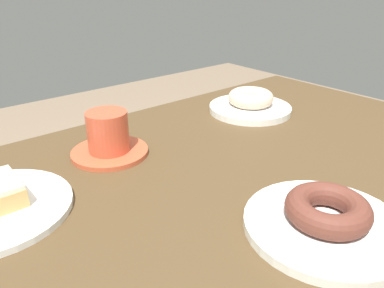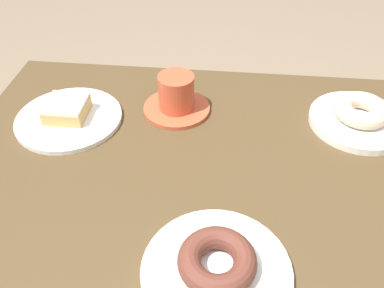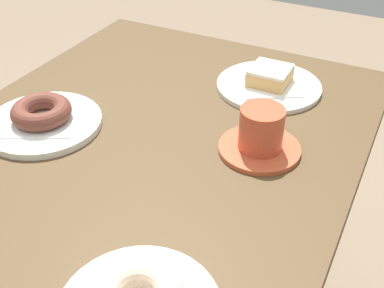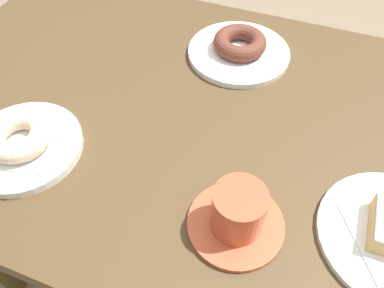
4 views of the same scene
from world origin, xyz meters
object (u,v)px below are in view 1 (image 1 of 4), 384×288
Objects in this scene: plate_chocolate_ring at (325,226)px; plate_sugar_ring at (250,109)px; donut_chocolate_ring at (328,209)px; donut_sugar_ring at (251,98)px; coffee_cup at (108,137)px.

plate_sugar_ring reaches higher than plate_chocolate_ring.
donut_chocolate_ring is (0.00, 0.00, 0.03)m from plate_chocolate_ring.
plate_chocolate_ring is 1.97× the size of donut_sugar_ring.
donut_sugar_ring is (0.28, 0.39, 0.03)m from plate_chocolate_ring.
plate_sugar_ring is at bearing 54.37° from donut_chocolate_ring.
plate_chocolate_ring is 0.03m from donut_chocolate_ring.
donut_chocolate_ring is at bearing 0.00° from plate_chocolate_ring.
plate_chocolate_ring is 0.48m from donut_sugar_ring.
plate_chocolate_ring is 1.94× the size of donut_chocolate_ring.
donut_chocolate_ring is 0.48m from donut_sugar_ring.
donut_chocolate_ring is 0.56× the size of plate_sugar_ring.
donut_sugar_ring reaches higher than plate_sugar_ring.
coffee_cup reaches higher than plate_chocolate_ring.
plate_chocolate_ring is at bearing -125.63° from plate_sugar_ring.
donut_sugar_ring is (0.28, 0.39, 0.00)m from donut_chocolate_ring.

